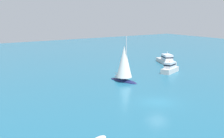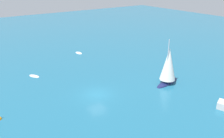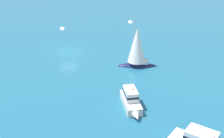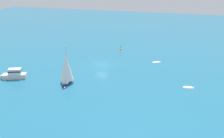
# 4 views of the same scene
# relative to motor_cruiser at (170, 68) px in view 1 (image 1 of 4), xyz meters

# --- Properties ---
(ground_plane) EXTENTS (160.00, 160.00, 0.00)m
(ground_plane) POSITION_rel_motor_cruiser_xyz_m (12.09, -14.23, -0.82)
(ground_plane) COLOR #1E607F
(motor_cruiser) EXTENTS (3.18, 5.67, 2.20)m
(motor_cruiser) POSITION_rel_motor_cruiser_xyz_m (0.00, 0.00, 0.00)
(motor_cruiser) COLOR silver
(motor_cruiser) RESTS_ON ground
(motor_cruiser_1) EXTENTS (8.30, 4.70, 2.61)m
(motor_cruiser_1) POSITION_rel_motor_cruiser_xyz_m (-7.59, 6.28, -0.08)
(motor_cruiser_1) COLOR silver
(motor_cruiser_1) RESTS_ON ground
(sloop) EXTENTS (5.62, 2.88, 7.63)m
(sloop) POSITION_rel_motor_cruiser_xyz_m (0.86, -11.12, 1.85)
(sloop) COLOR #191E4C
(sloop) RESTS_ON ground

